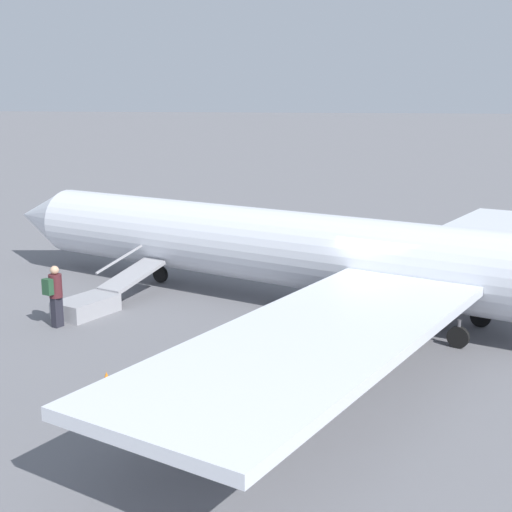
% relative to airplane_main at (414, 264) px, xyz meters
% --- Properties ---
extents(ground_plane, '(600.00, 600.00, 0.00)m').
position_rel_airplane_main_xyz_m(ground_plane, '(0.83, -0.28, -1.79)').
color(ground_plane, slate).
extents(airplane_main, '(29.72, 23.33, 5.99)m').
position_rel_airplane_main_xyz_m(airplane_main, '(0.00, 0.00, 0.00)').
color(airplane_main, silver).
rests_on(airplane_main, ground).
extents(boarding_stairs, '(2.23, 4.13, 1.56)m').
position_rel_airplane_main_xyz_m(boarding_stairs, '(9.16, 0.79, -1.43)').
color(boarding_stairs, '#99999E').
rests_on(boarding_stairs, ground).
extents(passenger, '(0.43, 0.57, 1.74)m').
position_rel_airplane_main_xyz_m(passenger, '(9.55, 2.44, -0.78)').
color(passenger, '#23232D').
rests_on(passenger, ground).
extents(traffic_cone_near_stairs, '(0.44, 0.44, 0.49)m').
position_rel_airplane_main_xyz_m(traffic_cone_near_stairs, '(6.19, 6.28, -1.56)').
color(traffic_cone_near_stairs, black).
rests_on(traffic_cone_near_stairs, ground).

